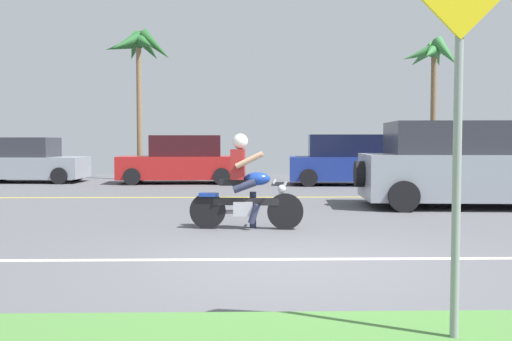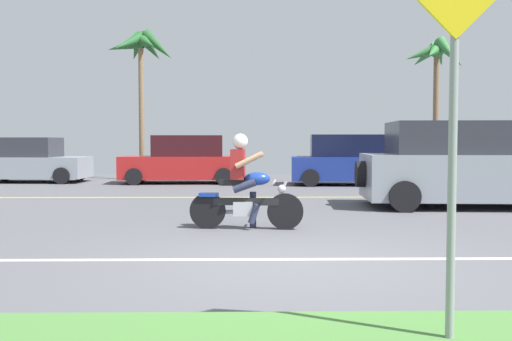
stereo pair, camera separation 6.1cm
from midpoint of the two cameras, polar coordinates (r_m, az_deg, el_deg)
The scene contains 12 objects.
ground at distance 9.90m, azimuth 1.73°, elevation -5.54°, with size 56.00×30.00×0.04m, color #545459.
lane_line_near at distance 7.06m, azimuth 2.98°, elevation -8.79°, with size 50.40×0.12×0.01m, color silver.
lane_line_far at distance 14.67m, azimuth 0.74°, elevation -2.67°, with size 50.40×0.12×0.01m, color yellow.
motorcyclist at distance 9.37m, azimuth -1.26°, elevation -1.83°, with size 1.87×0.61×1.56m.
suv_nearby at distance 13.36m, azimuth 20.41°, elevation 0.48°, with size 4.97×2.52×1.86m.
parked_car_0 at distance 21.52m, azimuth -21.84°, elevation 0.84°, with size 3.87×2.07×1.56m.
parked_car_1 at distance 19.72m, azimuth -7.54°, elevation 0.94°, with size 4.10×1.97×1.63m.
parked_car_2 at distance 19.05m, azimuth 9.41°, elevation 0.88°, with size 4.34×2.16×1.65m.
parked_car_3 at distance 21.45m, azimuth 22.16°, elevation 0.80°, with size 3.66×2.00×1.53m.
palm_tree_0 at distance 21.99m, azimuth -11.65°, elevation 11.56°, with size 2.65×2.57×5.59m.
palm_tree_1 at distance 24.09m, azimuth 17.18°, elevation 10.41°, with size 2.61×2.53×5.51m.
street_sign at distance 4.20m, azimuth 19.08°, elevation 5.89°, with size 0.62×0.06×2.75m.
Camera 1 is at (-0.55, -6.77, 1.44)m, focal length 40.26 mm.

